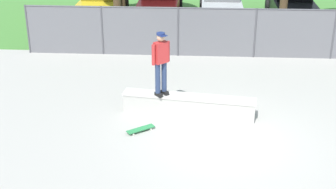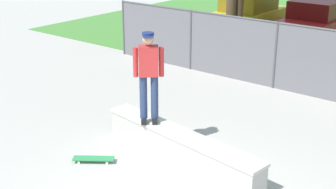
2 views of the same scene
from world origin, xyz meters
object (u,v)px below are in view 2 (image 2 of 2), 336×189
Objects in this scene: concrete_ledge at (180,146)px; car_yellow at (247,15)px; skateboarder at (149,73)px; car_red at (315,22)px; skateboard at (94,159)px.

car_yellow is at bearing 112.94° from concrete_ledge.
car_red is at bearing 94.35° from skateboarder.
car_red is (-1.59, 10.57, 0.54)m from concrete_ledge.
concrete_ledge is at bearing -67.06° from car_yellow.
skateboard is at bearing -88.39° from car_red.
car_red is (-0.80, 10.55, -0.79)m from skateboarder.
concrete_ledge is 1.54m from skateboarder.
skateboarder reaches higher than car_red.
skateboarder is 0.44× the size of car_red.
skateboarder reaches higher than car_yellow.
skateboarder is at bearing 67.16° from skateboard.
car_yellow is 1.00× the size of car_red.
concrete_ledge is 2.09× the size of skateboarder.
car_yellow reaches higher than concrete_ledge.
car_red reaches higher than concrete_ledge.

